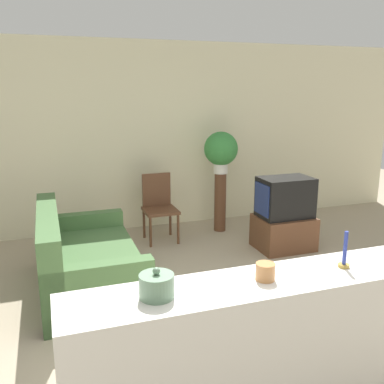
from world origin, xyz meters
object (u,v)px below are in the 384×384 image
wooden_chair (159,204)px  decorative_bowl (157,286)px  television (285,197)px  potted_plant (221,150)px  couch (84,263)px

wooden_chair → decorative_bowl: bearing=-104.8°
television → potted_plant: bearing=117.8°
television → wooden_chair: (-1.43, 0.87, -0.19)m
potted_plant → decorative_bowl: size_ratio=3.15×
television → decorative_bowl: 3.49m
television → decorative_bowl: decorative_bowl is taller
potted_plant → television: bearing=-62.2°
wooden_chair → couch: bearing=-132.6°
couch → television: (2.55, 0.35, 0.40)m
couch → decorative_bowl: size_ratio=9.23×
wooden_chair → potted_plant: bearing=4.1°
couch → television: size_ratio=2.58×
potted_plant → decorative_bowl: potted_plant is taller
decorative_bowl → television: bearing=47.7°
wooden_chair → potted_plant: (0.93, 0.07, 0.70)m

